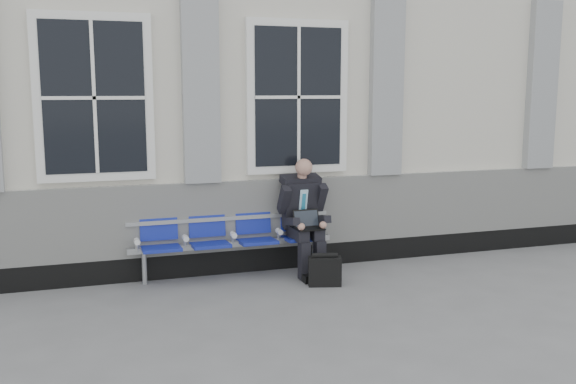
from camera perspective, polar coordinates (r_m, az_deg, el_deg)
name	(u,v)px	position (r m, az deg, el deg)	size (l,w,h in m)	color
ground	(309,304)	(7.21, 1.88, -9.90)	(70.00, 70.00, 0.00)	slate
station_building	(234,98)	(10.15, -4.85, 8.36)	(14.40, 4.40, 4.49)	beige
bench	(232,233)	(8.13, -4.99, -3.69)	(2.60, 0.47, 0.91)	#9EA0A3
businessman	(303,212)	(8.19, 1.38, -1.82)	(0.61, 0.82, 1.48)	black
briefcase	(325,271)	(7.80, 3.29, -6.99)	(0.42, 0.27, 0.40)	black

